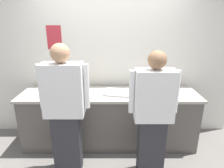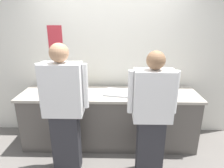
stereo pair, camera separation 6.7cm
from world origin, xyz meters
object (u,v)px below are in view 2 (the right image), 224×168
sheet_tray (120,93)px  ramekin_orange_sauce (44,92)px  ramekin_red_sauce (86,91)px  ramekin_green_sauce (85,96)px  plate_stack_rear (144,88)px  deli_cup (162,87)px  squeeze_bottle_primary (80,84)px  ramekin_yellow_sauce (159,94)px  chefs_knife (50,95)px  plate_stack_front (172,92)px  mixing_bowl_steel (66,89)px  squeeze_bottle_secondary (141,90)px  chef_center (152,114)px  chef_near_left (64,108)px  squeeze_bottle_spare (156,87)px

sheet_tray → ramekin_orange_sauce: 1.16m
ramekin_orange_sauce → ramekin_red_sauce: (0.63, 0.08, 0.00)m
sheet_tray → ramekin_green_sauce: size_ratio=4.66×
plate_stack_rear → deli_cup: (0.29, 0.04, 0.01)m
squeeze_bottle_primary → ramekin_yellow_sauce: 1.26m
plate_stack_rear → chefs_knife: plate_stack_rear is taller
ramekin_orange_sauce → plate_stack_front: bearing=1.3°
plate_stack_front → sheet_tray: (-0.82, -0.01, -0.01)m
ramekin_red_sauce → mixing_bowl_steel: bearing=-176.2°
mixing_bowl_steel → squeeze_bottle_secondary: bearing=-5.2°
sheet_tray → deli_cup: size_ratio=5.05×
deli_cup → chef_center: bearing=-109.5°
mixing_bowl_steel → ramekin_red_sauce: 0.31m
chef_center → ramekin_green_sauce: size_ratio=16.98×
squeeze_bottle_secondary → chefs_knife: squeeze_bottle_secondary is taller
ramekin_orange_sauce → ramekin_yellow_sauce: 1.76m
sheet_tray → ramekin_orange_sauce: ramekin_orange_sauce is taller
sheet_tray → ramekin_green_sauce: ramekin_green_sauce is taller
squeeze_bottle_primary → chefs_knife: (-0.42, -0.28, -0.08)m
squeeze_bottle_secondary → sheet_tray: bearing=165.0°
plate_stack_front → squeeze_bottle_primary: (-1.45, 0.17, 0.07)m
ramekin_yellow_sauce → squeeze_bottle_secondary: bearing=179.3°
ramekin_green_sauce → chefs_knife: bearing=172.4°
plate_stack_front → sheet_tray: bearing=-179.1°
deli_cup → chefs_knife: 1.77m
squeeze_bottle_secondary → ramekin_green_sauce: 0.84m
chef_near_left → ramekin_yellow_sauce: size_ratio=17.06×
squeeze_bottle_primary → ramekin_yellow_sauce: size_ratio=1.84×
squeeze_bottle_secondary → mixing_bowl_steel: bearing=174.8°
chefs_knife → chef_center: bearing=-21.0°
plate_stack_rear → deli_cup: bearing=7.5°
ramekin_green_sauce → ramekin_yellow_sauce: ramekin_yellow_sauce is taller
sheet_tray → squeeze_bottle_primary: 0.67m
squeeze_bottle_primary → chefs_knife: bearing=-146.6°
chef_near_left → deli_cup: chef_near_left is taller
ramekin_yellow_sauce → deli_cup: deli_cup is taller
ramekin_orange_sauce → deli_cup: (1.85, 0.23, 0.02)m
plate_stack_front → squeeze_bottle_secondary: 0.52m
mixing_bowl_steel → squeeze_bottle_spare: (1.40, 0.04, 0.04)m
mixing_bowl_steel → chef_near_left: bearing=-78.2°
ramekin_yellow_sauce → chef_center: bearing=-110.1°
chef_center → sheet_tray: chef_center is taller
chef_near_left → plate_stack_front: 1.65m
chef_near_left → ramekin_red_sauce: bearing=74.7°
mixing_bowl_steel → deli_cup: 1.54m
sheet_tray → ramekin_red_sauce: 0.53m
chefs_knife → sheet_tray: bearing=5.2°
plate_stack_rear → ramekin_green_sauce: size_ratio=1.98×
squeeze_bottle_spare → squeeze_bottle_secondary: bearing=-150.5°
mixing_bowl_steel → ramekin_yellow_sauce: mixing_bowl_steel is taller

